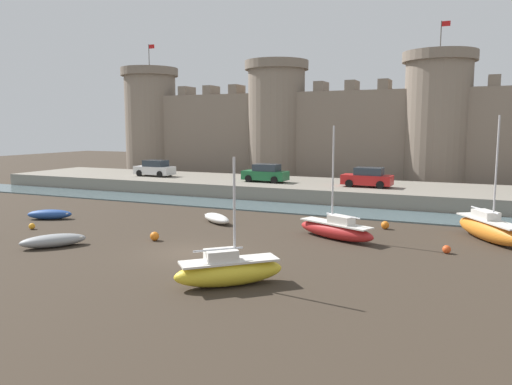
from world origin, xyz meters
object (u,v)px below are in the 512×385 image
(rowboat_midflat_right, at_px, (50,214))
(mooring_buoy_mid_mud, at_px, (447,249))
(rowboat_foreground_right, at_px, (217,218))
(mooring_buoy_off_centre, at_px, (32,226))
(mooring_buoy_near_shore, at_px, (155,236))
(sailboat_midflat_centre, at_px, (229,270))
(car_quay_centre_east, at_px, (155,169))
(sailboat_near_channel_left, at_px, (489,229))
(mooring_buoy_near_channel, at_px, (385,225))
(car_quay_centre_west, at_px, (368,178))
(car_quay_east, at_px, (266,173))
(sailboat_near_channel_right, at_px, (336,229))
(rowboat_foreground_centre, at_px, (53,240))

(rowboat_midflat_right, relative_size, mooring_buoy_mid_mud, 7.36)
(rowboat_foreground_right, bearing_deg, mooring_buoy_off_centre, -145.67)
(mooring_buoy_near_shore, bearing_deg, mooring_buoy_mid_mud, 13.42)
(sailboat_midflat_centre, height_order, car_quay_centre_east, sailboat_midflat_centre)
(sailboat_near_channel_left, relative_size, car_quay_centre_east, 1.64)
(rowboat_midflat_right, distance_m, mooring_buoy_near_channel, 22.10)
(car_quay_centre_east, distance_m, car_quay_centre_west, 21.52)
(car_quay_centre_east, relative_size, car_quay_east, 1.00)
(sailboat_near_channel_left, height_order, mooring_buoy_off_centre, sailboat_near_channel_left)
(sailboat_near_channel_left, relative_size, car_quay_east, 1.64)
(mooring_buoy_off_centre, xyz_separation_m, mooring_buoy_near_shore, (8.66, 0.49, 0.06))
(sailboat_near_channel_left, bearing_deg, mooring_buoy_near_channel, 170.45)
(sailboat_near_channel_left, relative_size, mooring_buoy_near_channel, 13.90)
(sailboat_near_channel_left, distance_m, sailboat_midflat_centre, 15.81)
(sailboat_near_channel_right, height_order, mooring_buoy_mid_mud, sailboat_near_channel_right)
(mooring_buoy_near_channel, bearing_deg, sailboat_near_channel_right, -117.72)
(mooring_buoy_near_channel, bearing_deg, rowboat_foreground_centre, -142.20)
(mooring_buoy_mid_mud, distance_m, car_quay_centre_east, 32.86)
(sailboat_midflat_centre, distance_m, car_quay_centre_west, 24.53)
(mooring_buoy_near_shore, bearing_deg, car_quay_east, 94.44)
(sailboat_near_channel_right, relative_size, mooring_buoy_off_centre, 16.81)
(car_quay_centre_east, bearing_deg, car_quay_centre_west, -0.96)
(rowboat_foreground_right, bearing_deg, mooring_buoy_mid_mud, -9.40)
(mooring_buoy_off_centre, bearing_deg, car_quay_centre_east, 104.37)
(sailboat_near_channel_right, xyz_separation_m, mooring_buoy_near_channel, (2.05, 3.90, -0.32))
(mooring_buoy_off_centre, bearing_deg, mooring_buoy_near_shore, 3.25)
(mooring_buoy_near_channel, height_order, mooring_buoy_mid_mud, mooring_buoy_near_channel)
(rowboat_foreground_centre, xyz_separation_m, mooring_buoy_mid_mud, (18.80, 6.87, -0.14))
(rowboat_midflat_right, height_order, mooring_buoy_near_shore, rowboat_midflat_right)
(mooring_buoy_mid_mud, bearing_deg, rowboat_midflat_right, -177.52)
(car_quay_east, relative_size, car_quay_centre_west, 1.00)
(mooring_buoy_off_centre, height_order, mooring_buoy_mid_mud, mooring_buoy_mid_mud)
(rowboat_foreground_centre, distance_m, mooring_buoy_near_channel, 19.00)
(car_quay_centre_east, xyz_separation_m, car_quay_east, (12.30, -0.32, 0.00))
(mooring_buoy_near_channel, bearing_deg, mooring_buoy_off_centre, -155.92)
(rowboat_foreground_centre, bearing_deg, sailboat_near_channel_left, 27.25)
(mooring_buoy_near_channel, distance_m, mooring_buoy_mid_mud, 6.09)
(mooring_buoy_near_shore, relative_size, car_quay_centre_west, 0.12)
(sailboat_near_channel_left, relative_size, car_quay_centre_west, 1.64)
(mooring_buoy_near_shore, bearing_deg, sailboat_near_channel_left, 23.66)
(sailboat_near_channel_right, relative_size, mooring_buoy_mid_mud, 15.25)
(mooring_buoy_off_centre, bearing_deg, rowboat_midflat_right, 118.60)
(sailboat_near_channel_left, xyz_separation_m, mooring_buoy_off_centre, (-25.43, -7.84, -0.50))
(car_quay_east, bearing_deg, mooring_buoy_near_channel, -41.07)
(mooring_buoy_off_centre, xyz_separation_m, mooring_buoy_mid_mud, (23.49, 4.03, 0.02))
(rowboat_foreground_centre, xyz_separation_m, rowboat_foreground_right, (4.64, 9.22, -0.03))
(sailboat_near_channel_right, height_order, mooring_buoy_near_channel, sailboat_near_channel_right)
(sailboat_near_channel_left, height_order, sailboat_midflat_centre, sailboat_near_channel_left)
(sailboat_near_channel_right, bearing_deg, car_quay_centre_west, 94.93)
(mooring_buoy_off_centre, bearing_deg, mooring_buoy_near_channel, 24.08)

